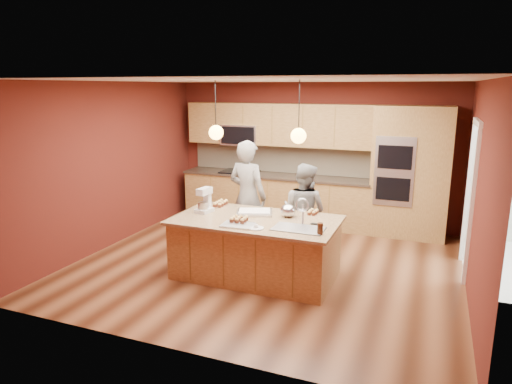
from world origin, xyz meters
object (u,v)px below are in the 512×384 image
at_px(stand_mixer, 204,202).
at_px(mixing_bowl, 288,211).
at_px(person_left, 248,197).
at_px(person_right, 304,212).
at_px(island, 257,247).

bearing_deg(stand_mixer, mixing_bowl, 18.68).
xyz_separation_m(person_left, stand_mixer, (-0.33, -0.84, 0.08)).
relative_size(person_right, mixing_bowl, 6.80).
xyz_separation_m(island, mixing_bowl, (0.37, 0.27, 0.49)).
xyz_separation_m(island, stand_mixer, (-0.83, 0.05, 0.56)).
bearing_deg(person_left, island, 130.33).
bearing_deg(mixing_bowl, island, -144.24).
height_order(island, person_right, person_right).
distance_m(stand_mixer, mixing_bowl, 1.22).
bearing_deg(island, mixing_bowl, 35.76).
bearing_deg(stand_mixer, island, 5.08).
relative_size(person_left, stand_mixer, 5.04).
bearing_deg(stand_mixer, person_left, 77.31).
distance_m(island, mixing_bowl, 0.67).
xyz_separation_m(island, person_left, (-0.51, 0.89, 0.48)).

